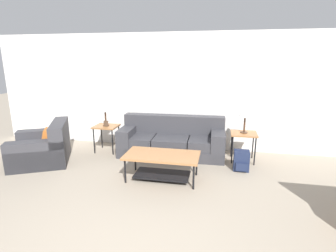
{
  "coord_description": "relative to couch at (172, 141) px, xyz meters",
  "views": [
    {
      "loc": [
        0.9,
        -1.98,
        2.02
      ],
      "look_at": [
        -0.04,
        2.71,
        0.8
      ],
      "focal_mm": 28.0,
      "sensor_mm": 36.0,
      "label": 1
    }
  ],
  "objects": [
    {
      "name": "picture_frame",
      "position": [
        -1.44,
        -0.16,
        0.36
      ],
      "size": [
        0.1,
        0.04,
        0.13
      ],
      "color": "#4C3828",
      "rests_on": "side_table_left"
    },
    {
      "name": "coffee_table",
      "position": [
        0.05,
        -1.24,
        0.04
      ],
      "size": [
        1.26,
        0.65,
        0.45
      ],
      "color": "#A87042",
      "rests_on": "ground_plane"
    },
    {
      "name": "couch",
      "position": [
        0.0,
        0.0,
        0.0
      ],
      "size": [
        2.25,
        0.92,
        0.82
      ],
      "color": "#38383D",
      "rests_on": "ground_plane"
    },
    {
      "name": "armchair",
      "position": [
        -2.47,
        -0.92,
        -0.01
      ],
      "size": [
        1.42,
        1.46,
        0.8
      ],
      "color": "#38383D",
      "rests_on": "ground_plane"
    },
    {
      "name": "side_table_right",
      "position": [
        1.48,
        -0.09,
        0.23
      ],
      "size": [
        0.51,
        0.46,
        0.59
      ],
      "color": "#A87042",
      "rests_on": "ground_plane"
    },
    {
      "name": "backpack",
      "position": [
        1.42,
        -0.58,
        -0.11
      ],
      "size": [
        0.28,
        0.3,
        0.38
      ],
      "color": "#1E2847",
      "rests_on": "ground_plane"
    },
    {
      "name": "wall_back",
      "position": [
        0.08,
        0.54,
        1.0
      ],
      "size": [
        9.07,
        0.06,
        2.6
      ],
      "color": "white",
      "rests_on": "ground_plane"
    },
    {
      "name": "table_lamp_right",
      "position": [
        1.48,
        -0.09,
        0.72
      ],
      "size": [
        0.27,
        0.27,
        0.55
      ],
      "color": "#472D1E",
      "rests_on": "side_table_right"
    },
    {
      "name": "side_table_left",
      "position": [
        -1.48,
        -0.09,
        0.23
      ],
      "size": [
        0.51,
        0.46,
        0.59
      ],
      "color": "#A87042",
      "rests_on": "ground_plane"
    },
    {
      "name": "table_lamp_left",
      "position": [
        -1.48,
        -0.09,
        0.72
      ],
      "size": [
        0.27,
        0.27,
        0.55
      ],
      "color": "#472D1E",
      "rests_on": "side_table_left"
    }
  ]
}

